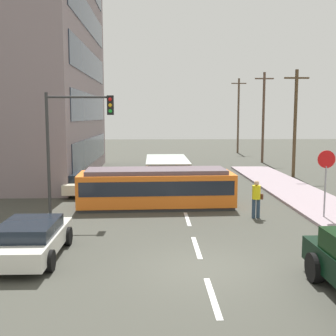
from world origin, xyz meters
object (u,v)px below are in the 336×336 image
city_bus (167,172)px  pedestrian_crossing (256,197)px  parked_sedan_mid (85,182)px  stop_sign (326,170)px  utility_pole_mid (295,122)px  streetcar_tram (156,187)px  utility_pole_far (263,116)px  utility_pole_distant (238,114)px  traffic_light_mast (73,131)px  parked_sedan_near (31,239)px

city_bus → pedestrian_crossing: city_bus is taller
parked_sedan_mid → pedestrian_crossing: bearing=-36.9°
city_bus → stop_sign: size_ratio=2.08×
stop_sign → pedestrian_crossing: bearing=171.7°
stop_sign → utility_pole_mid: bearing=77.2°
streetcar_tram → utility_pole_far: size_ratio=0.89×
parked_sedan_mid → utility_pole_far: 21.85m
parked_sedan_mid → utility_pole_distant: size_ratio=0.50×
pedestrian_crossing → stop_sign: 3.15m
streetcar_tram → utility_pole_distant: bearing=71.7°
utility_pole_mid → stop_sign: bearing=-102.8°
utility_pole_far → pedestrian_crossing: bearing=-105.1°
pedestrian_crossing → parked_sedan_mid: size_ratio=0.37×
utility_pole_distant → pedestrian_crossing: bearing=-99.8°
stop_sign → traffic_light_mast: (-10.89, 0.97, 1.63)m
parked_sedan_mid → city_bus: bearing=12.4°
parked_sedan_mid → utility_pole_mid: 15.90m
parked_sedan_near → utility_pole_distant: (14.10, 37.96, 4.05)m
parked_sedan_mid → stop_sign: 13.38m
streetcar_tram → utility_pole_far: utility_pole_far is taller
parked_sedan_near → traffic_light_mast: traffic_light_mast is taller
stop_sign → utility_pole_far: utility_pole_far is taller
parked_sedan_mid → utility_pole_far: size_ratio=0.52×
stop_sign → city_bus: bearing=129.8°
utility_pole_distant → traffic_light_mast: bearing=-113.0°
stop_sign → traffic_light_mast: bearing=174.9°
city_bus → parked_sedan_near: (-4.68, -12.45, -0.47)m
parked_sedan_mid → traffic_light_mast: size_ratio=0.82×
traffic_light_mast → utility_pole_mid: size_ratio=0.70×
stop_sign → utility_pole_far: 23.02m
stop_sign → traffic_light_mast: traffic_light_mast is taller
pedestrian_crossing → parked_sedan_near: bearing=-149.3°
utility_pole_distant → stop_sign: bearing=-94.9°
pedestrian_crossing → utility_pole_distant: (5.72, 32.98, 3.73)m
city_bus → utility_pole_mid: 11.11m
utility_pole_mid → utility_pole_far: (0.22, 9.85, 0.41)m
streetcar_tram → pedestrian_crossing: streetcar_tram is taller
streetcar_tram → stop_sign: bearing=-21.6°
parked_sedan_near → utility_pole_mid: size_ratio=0.54×
pedestrian_crossing → utility_pole_far: bearing=74.9°
parked_sedan_near → parked_sedan_mid: size_ratio=0.93×
utility_pole_far → utility_pole_distant: bearing=91.5°
city_bus → pedestrian_crossing: (3.71, -7.47, -0.14)m
parked_sedan_near → stop_sign: 12.24m
stop_sign → utility_pole_far: bearing=82.1°
parked_sedan_near → parked_sedan_mid: same height
pedestrian_crossing → utility_pole_mid: 14.05m
traffic_light_mast → parked_sedan_near: bearing=-93.8°
traffic_light_mast → utility_pole_far: size_ratio=0.64×
streetcar_tram → pedestrian_crossing: bearing=-29.2°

